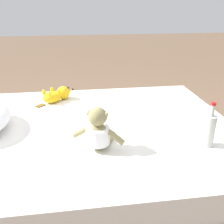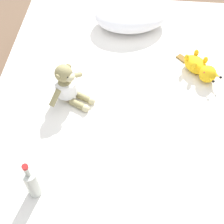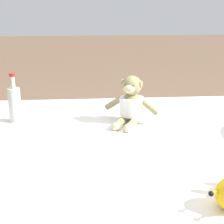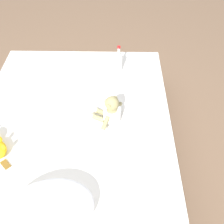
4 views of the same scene
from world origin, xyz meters
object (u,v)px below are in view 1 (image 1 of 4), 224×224
Objects in this scene: bed at (87,155)px; plush_monkey at (99,132)px; glass_bottle at (209,130)px; plush_yellow_creature at (57,95)px.

plush_monkey reaches higher than bed.
glass_bottle is at bearing -95.42° from plush_monkey.
plush_monkey is 0.58m from glass_bottle.
plush_yellow_creature is at bearing 22.11° from bed.
plush_monkey is (-0.27, -0.06, 0.31)m from bed.
glass_bottle is at bearing -133.94° from plush_yellow_creature.
plush_monkey is 0.78m from plush_yellow_creature.
plush_yellow_creature is (0.74, 0.25, -0.05)m from plush_monkey.
glass_bottle reaches higher than plush_monkey.
bed is 0.42m from plush_monkey.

